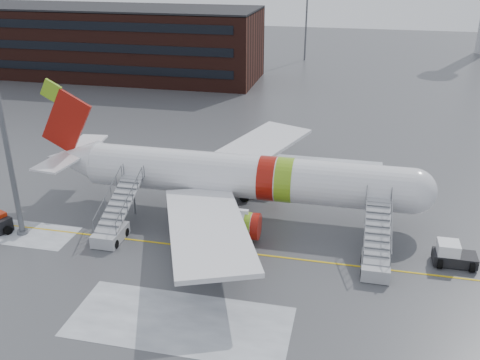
% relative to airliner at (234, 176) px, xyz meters
% --- Properties ---
extents(ground, '(260.00, 260.00, 0.00)m').
position_rel_airliner_xyz_m(ground, '(6.18, -5.79, -3.42)').
color(ground, '#494C4F').
rests_on(ground, ground).
extents(airliner, '(35.03, 32.97, 11.18)m').
position_rel_airliner_xyz_m(airliner, '(0.00, 0.00, 0.00)').
color(airliner, white).
rests_on(airliner, ground).
extents(airstair_fwd, '(2.05, 7.70, 3.48)m').
position_rel_airliner_xyz_m(airstair_fwd, '(12.19, -6.54, -2.35)').
color(airstair_fwd, '#A2A4A9').
rests_on(airstair_fwd, ground).
extents(airstair_aft, '(2.05, 7.70, 3.48)m').
position_rel_airliner_xyz_m(airstair_aft, '(-8.54, -6.54, -2.35)').
color(airstair_aft, '#ACAEB3').
rests_on(airstair_aft, ground).
extents(pushback_tug, '(3.12, 2.35, 1.78)m').
position_rel_airliner_xyz_m(pushback_tug, '(17.76, -4.90, -2.63)').
color(pushback_tug, black).
rests_on(pushback_tug, ground).
extents(terminal_building, '(62.00, 16.11, 12.30)m').
position_rel_airliner_xyz_m(terminal_building, '(-38.82, 49.19, 2.78)').
color(terminal_building, '#3F1E16').
rests_on(terminal_building, ground).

